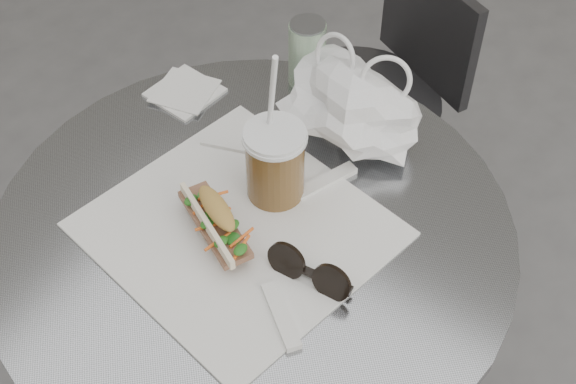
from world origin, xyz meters
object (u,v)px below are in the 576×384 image
Objects in this scene: banh_mi at (216,221)px; iced_coffee at (275,163)px; chair_far at (367,137)px; drink_can at (307,53)px; sunglasses at (310,272)px; cafe_table at (258,329)px.

banh_mi is 0.74× the size of iced_coffee.
iced_coffee is (0.15, -0.56, 0.49)m from chair_far.
chair_far is 0.76m from iced_coffee.
iced_coffee is 2.28× the size of drink_can.
sunglasses reaches higher than chair_far.
banh_mi is at bearing -126.57° from cafe_table.
drink_can is (-0.11, 0.24, -0.01)m from iced_coffee.
cafe_table is at bearing -81.10° from iced_coffee.
chair_far is at bearing 105.07° from iced_coffee.
drink_can reaches higher than sunglasses.
chair_far is 5.58× the size of sunglasses.
drink_can is at bearing 129.64° from banh_mi.
banh_mi reaches higher than cafe_table.
sunglasses reaches higher than cafe_table.
iced_coffee is at bearing -65.57° from drink_can.
sunglasses is at bearing -14.45° from cafe_table.
drink_can is (-0.09, 0.35, 0.03)m from banh_mi.
chair_far is 2.64× the size of iced_coffee.
iced_coffee reaches higher than banh_mi.
sunglasses is (0.28, -0.67, 0.44)m from chair_far.
chair_far is 0.83m from banh_mi.
sunglasses is (0.13, -0.10, -0.04)m from iced_coffee.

